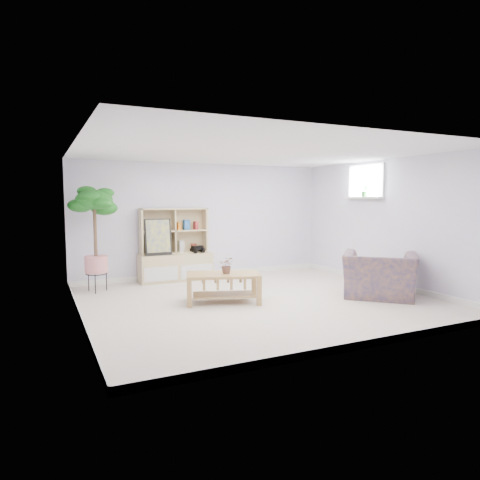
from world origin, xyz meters
name	(u,v)px	position (x,y,z in m)	size (l,w,h in m)	color
floor	(259,301)	(0.00, 0.00, 0.00)	(5.50, 5.00, 0.01)	beige
ceiling	(259,152)	(0.00, 0.00, 2.40)	(5.50, 5.00, 0.01)	white
walls	(259,227)	(0.00, 0.00, 1.20)	(5.51, 5.01, 2.40)	white
baseboard	(259,298)	(0.00, 0.00, 0.05)	(5.50, 5.00, 0.10)	white
window	(366,182)	(2.73, 0.60, 2.00)	(0.10, 0.98, 0.68)	#CBDAFB
window_sill	(363,198)	(2.67, 0.60, 1.68)	(0.14, 1.00, 0.04)	white
storage_unit	(175,245)	(-0.72, 2.24, 0.74)	(1.47, 0.50, 1.47)	tan
poster	(158,237)	(-1.09, 2.17, 0.91)	(0.52, 0.12, 0.72)	yellow
toy_truck	(197,249)	(-0.27, 2.19, 0.63)	(0.31, 0.21, 0.17)	black
coffee_table	(223,288)	(-0.57, 0.15, 0.24)	(1.15, 0.63, 0.47)	#A87F49
table_plant	(227,265)	(-0.52, 0.11, 0.61)	(0.24, 0.21, 0.27)	#1C661D
floor_tree	(95,239)	(-2.30, 1.84, 0.95)	(0.70, 0.70, 1.89)	#115613
armchair	(379,272)	(1.94, -0.67, 0.43)	(1.16, 1.01, 0.86)	navy
sill_plant	(364,191)	(2.67, 0.57, 1.81)	(0.13, 0.10, 0.23)	#115613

